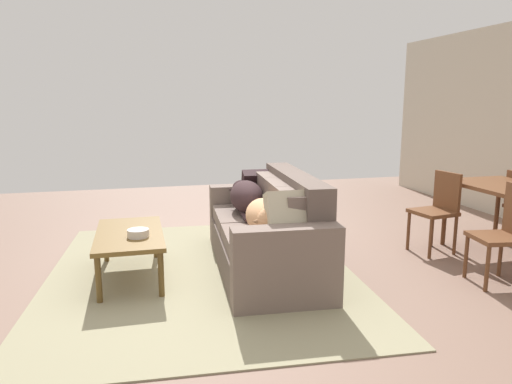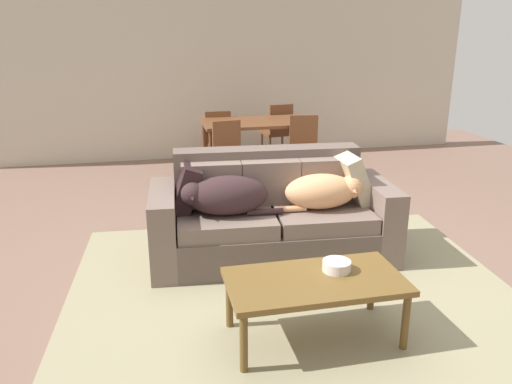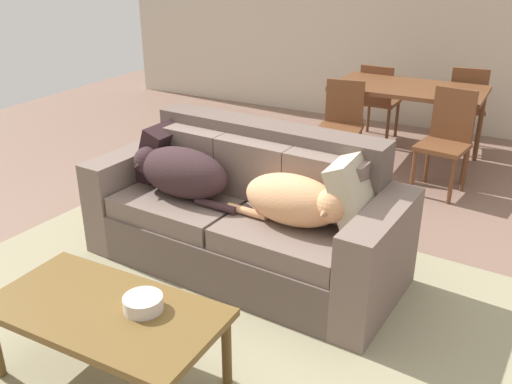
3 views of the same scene
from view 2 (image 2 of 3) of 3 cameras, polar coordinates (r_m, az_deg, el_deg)
The scene contains 15 objects.
ground_plane at distance 4.62m, azimuth 3.75°, elevation -7.66°, with size 10.00×10.00×0.00m, color #7E6152.
back_partition at distance 8.10m, azimuth -4.18°, elevation 13.43°, with size 8.00×0.12×2.70m, color beige.
area_rug at distance 4.15m, azimuth 3.97°, elevation -10.75°, with size 3.48×2.86×0.01m, color gray.
couch at distance 4.59m, azimuth 1.74°, elevation -2.87°, with size 2.17×1.03×0.94m.
dog_on_left_cushion at distance 4.30m, azimuth -3.49°, elevation -0.39°, with size 0.85×0.39×0.33m.
dog_on_right_cushion at distance 4.48m, azimuth 7.55°, elevation 0.11°, with size 0.79×0.38×0.31m.
throw_pillow_by_left_arm at distance 4.48m, azimuth -7.76°, elevation 0.49°, with size 0.15×0.42×0.42m, color black.
throw_pillow_by_right_arm at distance 4.72m, azimuth 10.60°, elevation 1.51°, with size 0.14×0.46×0.46m, color #B7AB8D.
coffee_table at distance 3.41m, azimuth 6.59°, elevation -10.25°, with size 1.15×0.60×0.44m.
bowl_on_coffee_table at distance 3.49m, azimuth 8.91°, elevation -8.09°, with size 0.19×0.19×0.07m, color silver.
dining_table at distance 6.96m, azimuth -0.01°, elevation 7.29°, with size 1.43×0.81×0.77m.
dining_chair_near_left at distance 6.35m, azimuth -2.94°, elevation 4.34°, with size 0.45×0.45×0.88m.
dining_chair_near_right at distance 6.58m, azimuth 5.40°, elevation 4.80°, with size 0.45×0.45×0.91m.
dining_chair_far_left at distance 7.44m, azimuth -4.29°, elevation 6.21°, with size 0.41×0.41×0.85m.
dining_chair_far_right at distance 7.69m, azimuth 2.48°, elevation 6.87°, with size 0.45×0.45×0.90m.
Camera 2 is at (-1.20, -3.99, 2.01)m, focal length 36.08 mm.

